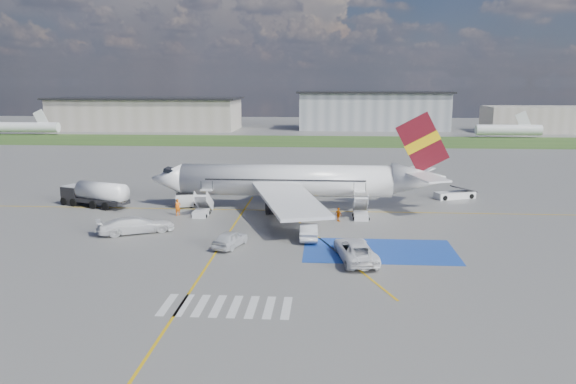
{
  "coord_description": "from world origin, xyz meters",
  "views": [
    {
      "loc": [
        5.07,
        -54.38,
        15.31
      ],
      "look_at": [
        0.82,
        5.92,
        3.5
      ],
      "focal_mm": 35.0,
      "sensor_mm": 36.0,
      "label": 1
    }
  ],
  "objects_px": {
    "car_silver_a": "(230,239)",
    "car_silver_b": "(309,231)",
    "fuel_tanker": "(95,196)",
    "gpu_cart": "(185,201)",
    "airliner": "(298,180)",
    "van_white_a": "(355,247)",
    "belt_loader": "(455,195)",
    "van_white_b": "(136,222)"
  },
  "relations": [
    {
      "from": "car_silver_a",
      "to": "belt_loader",
      "type": "bearing_deg",
      "value": -119.23
    },
    {
      "from": "gpu_cart",
      "to": "fuel_tanker",
      "type": "bearing_deg",
      "value": 164.7
    },
    {
      "from": "belt_loader",
      "to": "van_white_a",
      "type": "distance_m",
      "value": 31.31
    },
    {
      "from": "van_white_a",
      "to": "gpu_cart",
      "type": "bearing_deg",
      "value": -52.82
    },
    {
      "from": "airliner",
      "to": "gpu_cart",
      "type": "bearing_deg",
      "value": -175.34
    },
    {
      "from": "airliner",
      "to": "car_silver_b",
      "type": "distance_m",
      "value": 14.84
    },
    {
      "from": "car_silver_b",
      "to": "van_white_a",
      "type": "height_order",
      "value": "van_white_a"
    },
    {
      "from": "car_silver_a",
      "to": "van_white_b",
      "type": "bearing_deg",
      "value": -4.67
    },
    {
      "from": "gpu_cart",
      "to": "belt_loader",
      "type": "xyz_separation_m",
      "value": [
        34.91,
        8.09,
        -0.38
      ]
    },
    {
      "from": "gpu_cart",
      "to": "van_white_a",
      "type": "distance_m",
      "value": 28.16
    },
    {
      "from": "airliner",
      "to": "car_silver_a",
      "type": "relative_size",
      "value": 7.83
    },
    {
      "from": "airliner",
      "to": "gpu_cart",
      "type": "height_order",
      "value": "airliner"
    },
    {
      "from": "gpu_cart",
      "to": "car_silver_b",
      "type": "relative_size",
      "value": 0.49
    },
    {
      "from": "fuel_tanker",
      "to": "gpu_cart",
      "type": "xyz_separation_m",
      "value": [
        11.3,
        0.24,
        -0.52
      ]
    },
    {
      "from": "airliner",
      "to": "car_silver_b",
      "type": "bearing_deg",
      "value": -82.82
    },
    {
      "from": "airliner",
      "to": "fuel_tanker",
      "type": "height_order",
      "value": "airliner"
    },
    {
      "from": "fuel_tanker",
      "to": "van_white_a",
      "type": "distance_m",
      "value": 36.99
    },
    {
      "from": "gpu_cart",
      "to": "belt_loader",
      "type": "relative_size",
      "value": 0.41
    },
    {
      "from": "car_silver_a",
      "to": "car_silver_b",
      "type": "xyz_separation_m",
      "value": [
        7.31,
        3.24,
        0.02
      ]
    },
    {
      "from": "fuel_tanker",
      "to": "gpu_cart",
      "type": "relative_size",
      "value": 3.87
    },
    {
      "from": "airliner",
      "to": "fuel_tanker",
      "type": "distance_m",
      "value": 25.52
    },
    {
      "from": "airliner",
      "to": "van_white_b",
      "type": "relative_size",
      "value": 6.33
    },
    {
      "from": "car_silver_b",
      "to": "van_white_b",
      "type": "height_order",
      "value": "van_white_b"
    },
    {
      "from": "belt_loader",
      "to": "van_white_b",
      "type": "distance_m",
      "value": 42.13
    },
    {
      "from": "van_white_a",
      "to": "van_white_b",
      "type": "height_order",
      "value": "van_white_a"
    },
    {
      "from": "airliner",
      "to": "van_white_a",
      "type": "distance_m",
      "value": 21.72
    },
    {
      "from": "airliner",
      "to": "van_white_a",
      "type": "xyz_separation_m",
      "value": [
        6.14,
        -20.71,
        -2.24
      ]
    },
    {
      "from": "belt_loader",
      "to": "car_silver_b",
      "type": "relative_size",
      "value": 1.2
    },
    {
      "from": "fuel_tanker",
      "to": "van_white_b",
      "type": "bearing_deg",
      "value": -30.94
    },
    {
      "from": "car_silver_a",
      "to": "van_white_a",
      "type": "xyz_separation_m",
      "value": [
        11.63,
        -2.97,
        0.36
      ]
    },
    {
      "from": "fuel_tanker",
      "to": "car_silver_a",
      "type": "relative_size",
      "value": 2.03
    },
    {
      "from": "airliner",
      "to": "car_silver_a",
      "type": "bearing_deg",
      "value": -107.18
    },
    {
      "from": "belt_loader",
      "to": "van_white_b",
      "type": "bearing_deg",
      "value": -171.84
    },
    {
      "from": "car_silver_a",
      "to": "car_silver_b",
      "type": "distance_m",
      "value": 8.0
    },
    {
      "from": "car_silver_a",
      "to": "van_white_b",
      "type": "distance_m",
      "value": 11.46
    },
    {
      "from": "fuel_tanker",
      "to": "car_silver_b",
      "type": "xyz_separation_m",
      "value": [
        27.23,
        -13.11,
        -0.51
      ]
    },
    {
      "from": "fuel_tanker",
      "to": "belt_loader",
      "type": "height_order",
      "value": "fuel_tanker"
    },
    {
      "from": "van_white_b",
      "to": "gpu_cart",
      "type": "bearing_deg",
      "value": -35.96
    },
    {
      "from": "belt_loader",
      "to": "car_silver_a",
      "type": "relative_size",
      "value": 1.27
    },
    {
      "from": "van_white_a",
      "to": "van_white_b",
      "type": "xyz_separation_m",
      "value": [
        -22.23,
        7.31,
        -0.02
      ]
    },
    {
      "from": "belt_loader",
      "to": "van_white_b",
      "type": "height_order",
      "value": "van_white_b"
    },
    {
      "from": "car_silver_a",
      "to": "car_silver_b",
      "type": "bearing_deg",
      "value": -138.52
    }
  ]
}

